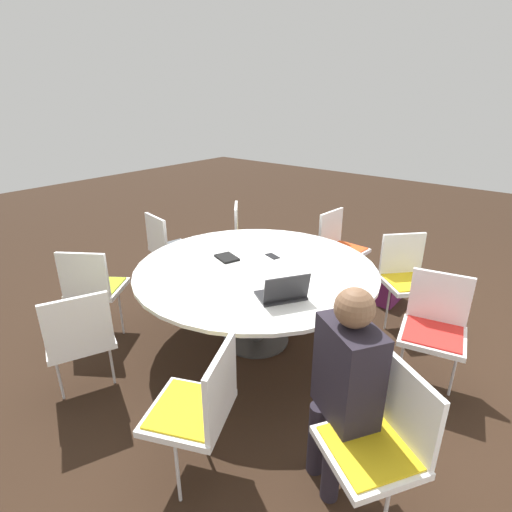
{
  "coord_description": "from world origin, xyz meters",
  "views": [
    {
      "loc": [
        2.38,
        1.94,
        2.08
      ],
      "look_at": [
        0.0,
        0.0,
        0.82
      ],
      "focal_mm": 28.0,
      "sensor_mm": 36.0,
      "label": 1
    }
  ],
  "objects_px": {
    "chair_3": "(339,243)",
    "cell_phone": "(272,256)",
    "chair_6": "(93,285)",
    "spiral_notebook": "(227,258)",
    "chair_8": "(199,404)",
    "laptop": "(283,293)",
    "chair_5": "(168,245)",
    "person_0": "(345,377)",
    "chair_1": "(435,323)",
    "chair_4": "(247,233)",
    "chair_7": "(79,335)",
    "handbag": "(391,290)",
    "chair_2": "(407,274)",
    "chair_0": "(382,436)"
  },
  "relations": [
    {
      "from": "chair_3",
      "to": "cell_phone",
      "type": "xyz_separation_m",
      "value": [
        1.15,
        -0.07,
        0.19
      ]
    },
    {
      "from": "chair_6",
      "to": "spiral_notebook",
      "type": "xyz_separation_m",
      "value": [
        -0.84,
        0.82,
        0.2
      ]
    },
    {
      "from": "chair_8",
      "to": "laptop",
      "type": "distance_m",
      "value": 0.99
    },
    {
      "from": "chair_5",
      "to": "person_0",
      "type": "distance_m",
      "value": 2.84
    },
    {
      "from": "chair_5",
      "to": "person_0",
      "type": "height_order",
      "value": "person_0"
    },
    {
      "from": "chair_5",
      "to": "spiral_notebook",
      "type": "relative_size",
      "value": 3.55
    },
    {
      "from": "chair_1",
      "to": "chair_3",
      "type": "distance_m",
      "value": 1.7
    },
    {
      "from": "chair_4",
      "to": "chair_7",
      "type": "bearing_deg",
      "value": -28.9
    },
    {
      "from": "chair_3",
      "to": "handbag",
      "type": "relative_size",
      "value": 2.44
    },
    {
      "from": "chair_7",
      "to": "chair_8",
      "type": "relative_size",
      "value": 1.0
    },
    {
      "from": "chair_2",
      "to": "chair_4",
      "type": "xyz_separation_m",
      "value": [
        0.06,
        -1.88,
        0.0
      ]
    },
    {
      "from": "chair_4",
      "to": "chair_1",
      "type": "bearing_deg",
      "value": 33.64
    },
    {
      "from": "chair_2",
      "to": "chair_3",
      "type": "relative_size",
      "value": 1.0
    },
    {
      "from": "chair_3",
      "to": "cell_phone",
      "type": "distance_m",
      "value": 1.17
    },
    {
      "from": "chair_3",
      "to": "chair_7",
      "type": "relative_size",
      "value": 1.0
    },
    {
      "from": "chair_5",
      "to": "chair_1",
      "type": "bearing_deg",
      "value": 14.3
    },
    {
      "from": "handbag",
      "to": "chair_1",
      "type": "bearing_deg",
      "value": 33.31
    },
    {
      "from": "chair_8",
      "to": "cell_phone",
      "type": "relative_size",
      "value": 5.66
    },
    {
      "from": "chair_2",
      "to": "spiral_notebook",
      "type": "distance_m",
      "value": 1.67
    },
    {
      "from": "chair_1",
      "to": "cell_phone",
      "type": "height_order",
      "value": "chair_1"
    },
    {
      "from": "chair_7",
      "to": "person_0",
      "type": "xyz_separation_m",
      "value": [
        -0.53,
        1.73,
        0.19
      ]
    },
    {
      "from": "handbag",
      "to": "chair_2",
      "type": "bearing_deg",
      "value": 34.35
    },
    {
      "from": "chair_3",
      "to": "person_0",
      "type": "xyz_separation_m",
      "value": [
        2.23,
        1.2,
        0.19
      ]
    },
    {
      "from": "chair_5",
      "to": "chair_8",
      "type": "relative_size",
      "value": 1.0
    },
    {
      "from": "chair_4",
      "to": "cell_phone",
      "type": "xyz_separation_m",
      "value": [
        0.76,
        0.94,
        0.19
      ]
    },
    {
      "from": "cell_phone",
      "to": "handbag",
      "type": "relative_size",
      "value": 0.43
    },
    {
      "from": "chair_0",
      "to": "chair_6",
      "type": "distance_m",
      "value": 2.62
    },
    {
      "from": "laptop",
      "to": "chair_0",
      "type": "bearing_deg",
      "value": 93.45
    },
    {
      "from": "chair_3",
      "to": "person_0",
      "type": "relative_size",
      "value": 0.71
    },
    {
      "from": "chair_6",
      "to": "chair_7",
      "type": "bearing_deg",
      "value": -70.76
    },
    {
      "from": "person_0",
      "to": "laptop",
      "type": "distance_m",
      "value": 0.88
    },
    {
      "from": "chair_4",
      "to": "chair_8",
      "type": "bearing_deg",
      "value": -5.55
    },
    {
      "from": "chair_0",
      "to": "chair_3",
      "type": "height_order",
      "value": "same"
    },
    {
      "from": "cell_phone",
      "to": "person_0",
      "type": "bearing_deg",
      "value": 49.77
    },
    {
      "from": "chair_7",
      "to": "spiral_notebook",
      "type": "bearing_deg",
      "value": 15.31
    },
    {
      "from": "chair_0",
      "to": "chair_5",
      "type": "bearing_deg",
      "value": 12.22
    },
    {
      "from": "chair_3",
      "to": "chair_8",
      "type": "height_order",
      "value": "same"
    },
    {
      "from": "chair_2",
      "to": "chair_0",
      "type": "bearing_deg",
      "value": 58.9
    },
    {
      "from": "chair_1",
      "to": "cell_phone",
      "type": "bearing_deg",
      "value": -8.43
    },
    {
      "from": "person_0",
      "to": "chair_3",
      "type": "bearing_deg",
      "value": -29.29
    },
    {
      "from": "chair_6",
      "to": "handbag",
      "type": "relative_size",
      "value": 2.44
    },
    {
      "from": "chair_5",
      "to": "laptop",
      "type": "relative_size",
      "value": 2.11
    },
    {
      "from": "person_0",
      "to": "spiral_notebook",
      "type": "relative_size",
      "value": 4.96
    },
    {
      "from": "chair_5",
      "to": "chair_8",
      "type": "height_order",
      "value": "same"
    },
    {
      "from": "chair_3",
      "to": "chair_1",
      "type": "bearing_deg",
      "value": 56.1
    },
    {
      "from": "spiral_notebook",
      "to": "handbag",
      "type": "bearing_deg",
      "value": 146.5
    },
    {
      "from": "chair_5",
      "to": "chair_0",
      "type": "bearing_deg",
      "value": -9.38
    },
    {
      "from": "chair_3",
      "to": "chair_4",
      "type": "height_order",
      "value": "same"
    },
    {
      "from": "chair_6",
      "to": "cell_phone",
      "type": "xyz_separation_m",
      "value": [
        -1.13,
        1.1,
        0.19
      ]
    },
    {
      "from": "cell_phone",
      "to": "laptop",
      "type": "bearing_deg",
      "value": 42.19
    }
  ]
}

